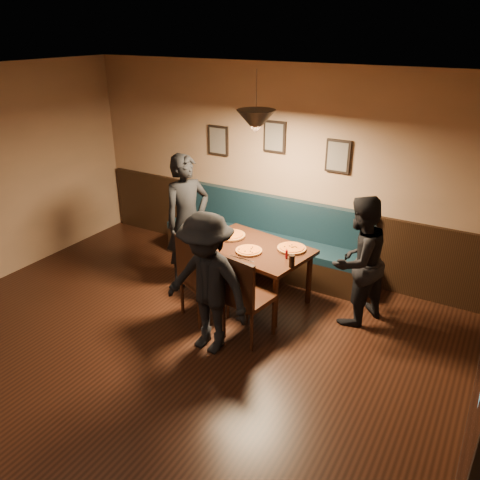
{
  "coord_description": "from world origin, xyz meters",
  "views": [
    {
      "loc": [
        2.83,
        -2.31,
        3.23
      ],
      "look_at": [
        0.29,
        2.05,
        0.95
      ],
      "focal_mm": 35.87,
      "sensor_mm": 36.0,
      "label": 1
    }
  ],
  "objects_px": {
    "tabasco_bottle": "(287,254)",
    "chair_near_left": "(204,277)",
    "diner_right": "(358,261)",
    "diner_front": "(207,284)",
    "soda_glass": "(292,261)",
    "diner_left": "(187,221)",
    "chair_near_right": "(249,296)",
    "dining_table": "(254,273)",
    "booth_bench": "(263,236)"
  },
  "relations": [
    {
      "from": "dining_table",
      "to": "tabasco_bottle",
      "type": "height_order",
      "value": "tabasco_bottle"
    },
    {
      "from": "tabasco_bottle",
      "to": "diner_right",
      "type": "bearing_deg",
      "value": 18.1
    },
    {
      "from": "dining_table",
      "to": "diner_right",
      "type": "xyz_separation_m",
      "value": [
        1.26,
        0.16,
        0.41
      ]
    },
    {
      "from": "diner_right",
      "to": "tabasco_bottle",
      "type": "height_order",
      "value": "diner_right"
    },
    {
      "from": "dining_table",
      "to": "diner_right",
      "type": "relative_size",
      "value": 0.87
    },
    {
      "from": "chair_near_right",
      "to": "tabasco_bottle",
      "type": "bearing_deg",
      "value": 88.63
    },
    {
      "from": "diner_right",
      "to": "diner_front",
      "type": "relative_size",
      "value": 0.99
    },
    {
      "from": "chair_near_left",
      "to": "diner_right",
      "type": "bearing_deg",
      "value": 52.32
    },
    {
      "from": "diner_right",
      "to": "soda_glass",
      "type": "height_order",
      "value": "diner_right"
    },
    {
      "from": "diner_left",
      "to": "diner_right",
      "type": "xyz_separation_m",
      "value": [
        2.22,
        0.21,
        -0.11
      ]
    },
    {
      "from": "diner_right",
      "to": "booth_bench",
      "type": "bearing_deg",
      "value": -88.41
    },
    {
      "from": "diner_left",
      "to": "soda_glass",
      "type": "xyz_separation_m",
      "value": [
        1.58,
        -0.2,
        -0.09
      ]
    },
    {
      "from": "diner_left",
      "to": "diner_front",
      "type": "height_order",
      "value": "diner_left"
    },
    {
      "from": "booth_bench",
      "to": "dining_table",
      "type": "height_order",
      "value": "booth_bench"
    },
    {
      "from": "chair_near_right",
      "to": "diner_right",
      "type": "height_order",
      "value": "diner_right"
    },
    {
      "from": "chair_near_right",
      "to": "diner_front",
      "type": "height_order",
      "value": "diner_front"
    },
    {
      "from": "chair_near_left",
      "to": "soda_glass",
      "type": "xyz_separation_m",
      "value": [
        0.93,
        0.41,
        0.27
      ]
    },
    {
      "from": "diner_front",
      "to": "soda_glass",
      "type": "relative_size",
      "value": 10.84
    },
    {
      "from": "tabasco_bottle",
      "to": "diner_left",
      "type": "bearing_deg",
      "value": 178.34
    },
    {
      "from": "diner_front",
      "to": "soda_glass",
      "type": "height_order",
      "value": "diner_front"
    },
    {
      "from": "chair_near_right",
      "to": "diner_right",
      "type": "bearing_deg",
      "value": 55.03
    },
    {
      "from": "chair_near_left",
      "to": "diner_left",
      "type": "xyz_separation_m",
      "value": [
        -0.66,
        0.61,
        0.36
      ]
    },
    {
      "from": "dining_table",
      "to": "tabasco_bottle",
      "type": "bearing_deg",
      "value": -1.22
    },
    {
      "from": "chair_near_left",
      "to": "chair_near_right",
      "type": "xyz_separation_m",
      "value": [
        0.66,
        -0.1,
        -0.0
      ]
    },
    {
      "from": "chair_near_right",
      "to": "soda_glass",
      "type": "relative_size",
      "value": 7.2
    },
    {
      "from": "chair_near_left",
      "to": "diner_right",
      "type": "distance_m",
      "value": 1.78
    },
    {
      "from": "chair_near_left",
      "to": "diner_left",
      "type": "distance_m",
      "value": 0.97
    },
    {
      "from": "diner_front",
      "to": "tabasco_bottle",
      "type": "xyz_separation_m",
      "value": [
        0.41,
        1.06,
        0.0
      ]
    },
    {
      "from": "diner_front",
      "to": "soda_glass",
      "type": "distance_m",
      "value": 1.06
    },
    {
      "from": "booth_bench",
      "to": "diner_front",
      "type": "relative_size",
      "value": 1.92
    },
    {
      "from": "soda_glass",
      "to": "chair_near_left",
      "type": "bearing_deg",
      "value": -156.34
    },
    {
      "from": "chair_near_left",
      "to": "tabasco_bottle",
      "type": "relative_size",
      "value": 8.22
    },
    {
      "from": "soda_glass",
      "to": "dining_table",
      "type": "bearing_deg",
      "value": 157.66
    },
    {
      "from": "tabasco_bottle",
      "to": "chair_near_right",
      "type": "bearing_deg",
      "value": -101.04
    },
    {
      "from": "booth_bench",
      "to": "soda_glass",
      "type": "height_order",
      "value": "booth_bench"
    },
    {
      "from": "tabasco_bottle",
      "to": "chair_near_left",
      "type": "bearing_deg",
      "value": -144.33
    },
    {
      "from": "chair_near_left",
      "to": "diner_left",
      "type": "relative_size",
      "value": 0.59
    },
    {
      "from": "diner_left",
      "to": "diner_front",
      "type": "xyz_separation_m",
      "value": [
        1.04,
        -1.11,
        -0.1
      ]
    },
    {
      "from": "dining_table",
      "to": "soda_glass",
      "type": "height_order",
      "value": "soda_glass"
    },
    {
      "from": "chair_near_left",
      "to": "chair_near_right",
      "type": "relative_size",
      "value": 1.01
    },
    {
      "from": "diner_left",
      "to": "diner_right",
      "type": "distance_m",
      "value": 2.23
    },
    {
      "from": "dining_table",
      "to": "tabasco_bottle",
      "type": "distance_m",
      "value": 0.65
    },
    {
      "from": "diner_left",
      "to": "chair_near_left",
      "type": "bearing_deg",
      "value": -110.03
    },
    {
      "from": "diner_left",
      "to": "diner_right",
      "type": "bearing_deg",
      "value": -61.87
    },
    {
      "from": "dining_table",
      "to": "chair_near_left",
      "type": "height_order",
      "value": "chair_near_left"
    },
    {
      "from": "booth_bench",
      "to": "tabasco_bottle",
      "type": "relative_size",
      "value": 23.56
    },
    {
      "from": "dining_table",
      "to": "chair_near_left",
      "type": "distance_m",
      "value": 0.75
    },
    {
      "from": "chair_near_left",
      "to": "tabasco_bottle",
      "type": "height_order",
      "value": "chair_near_left"
    },
    {
      "from": "booth_bench",
      "to": "diner_left",
      "type": "xyz_separation_m",
      "value": [
        -0.68,
        -0.86,
        0.39
      ]
    },
    {
      "from": "booth_bench",
      "to": "chair_near_right",
      "type": "height_order",
      "value": "chair_near_right"
    }
  ]
}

